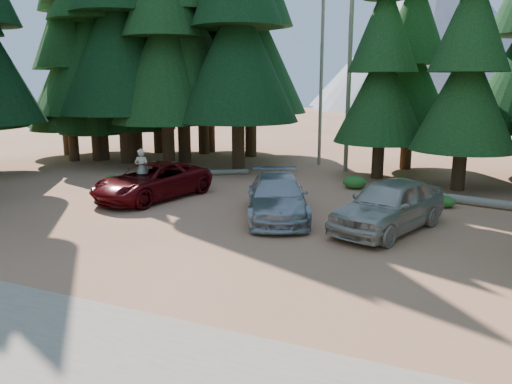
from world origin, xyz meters
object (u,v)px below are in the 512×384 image
at_px(log_left, 212,173).
at_px(silver_minivan_right, 389,205).
at_px(log_mid, 400,194).
at_px(log_right, 494,204).
at_px(red_pickup, 152,181).
at_px(silver_minivan_center, 277,197).
at_px(frisbee_player, 142,169).

bearing_deg(log_left, silver_minivan_right, -67.53).
height_order(log_mid, log_right, log_right).
height_order(log_left, log_mid, log_left).
bearing_deg(red_pickup, silver_minivan_right, 7.31).
relative_size(silver_minivan_center, log_left, 1.31).
bearing_deg(log_mid, log_right, -5.16).
bearing_deg(log_mid, red_pickup, -151.46).
height_order(red_pickup, silver_minivan_right, silver_minivan_right).
height_order(red_pickup, log_left, red_pickup).
xyz_separation_m(silver_minivan_center, frisbee_player, (-6.57, 0.73, 0.50)).
relative_size(red_pickup, silver_minivan_right, 1.07).
bearing_deg(silver_minivan_center, log_right, 8.48).
bearing_deg(log_mid, silver_minivan_right, -83.21).
height_order(silver_minivan_right, log_left, silver_minivan_right).
bearing_deg(silver_minivan_right, log_mid, 113.06).
bearing_deg(log_right, log_mid, -176.43).
xyz_separation_m(silver_minivan_right, log_mid, (-0.31, 5.32, -0.76)).
bearing_deg(log_left, silver_minivan_center, -81.08).
relative_size(silver_minivan_right, log_right, 0.91).
xyz_separation_m(frisbee_player, log_mid, (10.32, 4.53, -1.15)).
bearing_deg(silver_minivan_center, silver_minivan_right, -24.57).
xyz_separation_m(silver_minivan_right, log_left, (-10.37, 6.56, -0.74)).
bearing_deg(silver_minivan_center, red_pickup, 149.89).
relative_size(silver_minivan_right, log_mid, 1.78).
height_order(silver_minivan_right, log_mid, silver_minivan_right).
bearing_deg(log_left, red_pickup, -122.46).
xyz_separation_m(red_pickup, log_left, (-0.28, 5.82, -0.63)).
relative_size(silver_minivan_center, log_mid, 1.82).
bearing_deg(log_left, log_right, -42.67).
xyz_separation_m(log_left, log_right, (13.77, -1.80, 0.04)).
relative_size(log_mid, log_right, 0.51).
xyz_separation_m(log_mid, log_right, (3.71, -0.56, 0.06)).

